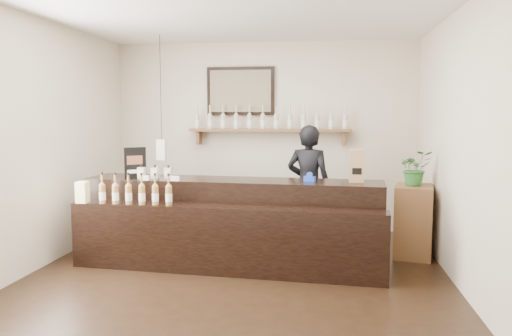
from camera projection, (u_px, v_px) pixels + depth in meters
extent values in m
plane|color=black|center=(235.00, 280.00, 5.21)|extent=(5.00, 5.00, 0.00)
plane|color=beige|center=(264.00, 137.00, 7.52)|extent=(4.50, 0.00, 4.50)
plane|color=beige|center=(147.00, 176.00, 2.60)|extent=(4.50, 0.00, 4.50)
plane|color=beige|center=(29.00, 145.00, 5.37)|extent=(0.00, 5.00, 5.00)
plane|color=beige|center=(466.00, 149.00, 4.75)|extent=(0.00, 5.00, 5.00)
plane|color=white|center=(233.00, 5.00, 4.92)|extent=(5.00, 5.00, 0.00)
cube|color=brown|center=(270.00, 130.00, 7.37)|extent=(2.40, 0.25, 0.04)
cube|color=brown|center=(199.00, 138.00, 7.56)|extent=(0.04, 0.20, 0.20)
cube|color=brown|center=(343.00, 139.00, 7.27)|extent=(0.04, 0.20, 0.20)
cube|color=black|center=(241.00, 91.00, 7.47)|extent=(1.02, 0.04, 0.72)
cube|color=#49402E|center=(240.00, 91.00, 7.45)|extent=(0.92, 0.01, 0.62)
cube|color=white|center=(162.00, 150.00, 6.83)|extent=(0.12, 0.12, 0.28)
cylinder|color=black|center=(161.00, 87.00, 6.74)|extent=(0.01, 0.01, 1.41)
cylinder|color=#B6C4A4|center=(197.00, 122.00, 7.51)|extent=(0.07, 0.07, 0.20)
cone|color=#B6C4A4|center=(197.00, 113.00, 7.50)|extent=(0.07, 0.07, 0.05)
cylinder|color=#B6C4A4|center=(197.00, 109.00, 7.49)|extent=(0.02, 0.02, 0.07)
cylinder|color=gold|center=(197.00, 106.00, 7.49)|extent=(0.03, 0.03, 0.02)
cylinder|color=white|center=(197.00, 123.00, 7.51)|extent=(0.07, 0.07, 0.09)
cylinder|color=#B6C4A4|center=(210.00, 122.00, 7.48)|extent=(0.07, 0.07, 0.20)
cone|color=#B6C4A4|center=(210.00, 113.00, 7.47)|extent=(0.07, 0.07, 0.05)
cylinder|color=#B6C4A4|center=(210.00, 109.00, 7.46)|extent=(0.02, 0.02, 0.07)
cylinder|color=gold|center=(210.00, 106.00, 7.46)|extent=(0.03, 0.03, 0.02)
cylinder|color=white|center=(210.00, 123.00, 7.48)|extent=(0.07, 0.07, 0.09)
cylinder|color=#B6C4A4|center=(223.00, 122.00, 7.46)|extent=(0.07, 0.07, 0.20)
cone|color=#B6C4A4|center=(223.00, 113.00, 7.44)|extent=(0.07, 0.07, 0.05)
cylinder|color=#B6C4A4|center=(223.00, 109.00, 7.44)|extent=(0.02, 0.02, 0.07)
cylinder|color=gold|center=(223.00, 106.00, 7.43)|extent=(0.03, 0.03, 0.02)
cylinder|color=white|center=(223.00, 123.00, 7.46)|extent=(0.07, 0.07, 0.09)
cylinder|color=#B6C4A4|center=(236.00, 122.00, 7.43)|extent=(0.07, 0.07, 0.20)
cone|color=#B6C4A4|center=(236.00, 113.00, 7.41)|extent=(0.07, 0.07, 0.05)
cylinder|color=#B6C4A4|center=(236.00, 109.00, 7.41)|extent=(0.02, 0.02, 0.07)
cylinder|color=gold|center=(236.00, 106.00, 7.40)|extent=(0.03, 0.03, 0.02)
cylinder|color=white|center=(236.00, 123.00, 7.43)|extent=(0.07, 0.07, 0.09)
cylinder|color=#B6C4A4|center=(249.00, 122.00, 7.40)|extent=(0.07, 0.07, 0.20)
cone|color=#B6C4A4|center=(249.00, 113.00, 7.39)|extent=(0.07, 0.07, 0.05)
cylinder|color=#B6C4A4|center=(249.00, 109.00, 7.38)|extent=(0.02, 0.02, 0.07)
cylinder|color=gold|center=(249.00, 106.00, 7.38)|extent=(0.03, 0.03, 0.02)
cylinder|color=white|center=(250.00, 123.00, 7.40)|extent=(0.07, 0.07, 0.09)
cylinder|color=#B6C4A4|center=(263.00, 122.00, 7.37)|extent=(0.07, 0.07, 0.20)
cone|color=#B6C4A4|center=(263.00, 113.00, 7.36)|extent=(0.07, 0.07, 0.05)
cylinder|color=#B6C4A4|center=(263.00, 109.00, 7.35)|extent=(0.02, 0.02, 0.07)
cylinder|color=gold|center=(263.00, 106.00, 7.35)|extent=(0.03, 0.03, 0.02)
cylinder|color=white|center=(263.00, 123.00, 7.38)|extent=(0.07, 0.07, 0.09)
cylinder|color=#B6C4A4|center=(276.00, 122.00, 7.35)|extent=(0.07, 0.07, 0.20)
cone|color=#B6C4A4|center=(276.00, 113.00, 7.33)|extent=(0.07, 0.07, 0.05)
cylinder|color=#B6C4A4|center=(276.00, 109.00, 7.33)|extent=(0.02, 0.02, 0.07)
cylinder|color=gold|center=(276.00, 106.00, 7.32)|extent=(0.03, 0.03, 0.02)
cylinder|color=white|center=(276.00, 123.00, 7.35)|extent=(0.07, 0.07, 0.09)
cylinder|color=#B6C4A4|center=(290.00, 122.00, 7.32)|extent=(0.07, 0.07, 0.20)
cone|color=#B6C4A4|center=(290.00, 113.00, 7.31)|extent=(0.07, 0.07, 0.05)
cylinder|color=#B6C4A4|center=(290.00, 109.00, 7.30)|extent=(0.02, 0.02, 0.07)
cylinder|color=gold|center=(290.00, 106.00, 7.29)|extent=(0.03, 0.03, 0.02)
cylinder|color=white|center=(290.00, 123.00, 7.32)|extent=(0.07, 0.07, 0.09)
cylinder|color=#B6C4A4|center=(304.00, 122.00, 7.29)|extent=(0.07, 0.07, 0.20)
cone|color=#B6C4A4|center=(304.00, 113.00, 7.28)|extent=(0.07, 0.07, 0.05)
cylinder|color=#B6C4A4|center=(304.00, 109.00, 7.27)|extent=(0.02, 0.02, 0.07)
cylinder|color=gold|center=(304.00, 106.00, 7.27)|extent=(0.03, 0.03, 0.02)
cylinder|color=white|center=(303.00, 123.00, 7.29)|extent=(0.07, 0.07, 0.09)
cylinder|color=#B6C4A4|center=(317.00, 122.00, 7.26)|extent=(0.07, 0.07, 0.20)
cone|color=#B6C4A4|center=(317.00, 113.00, 7.25)|extent=(0.07, 0.07, 0.05)
cylinder|color=#B6C4A4|center=(317.00, 109.00, 7.24)|extent=(0.02, 0.02, 0.07)
cylinder|color=gold|center=(317.00, 106.00, 7.24)|extent=(0.03, 0.03, 0.02)
cylinder|color=white|center=(317.00, 123.00, 7.27)|extent=(0.07, 0.07, 0.09)
cylinder|color=#B6C4A4|center=(331.00, 122.00, 7.24)|extent=(0.07, 0.07, 0.20)
cone|color=#B6C4A4|center=(331.00, 113.00, 7.22)|extent=(0.07, 0.07, 0.05)
cylinder|color=#B6C4A4|center=(331.00, 109.00, 7.22)|extent=(0.02, 0.02, 0.07)
cylinder|color=gold|center=(331.00, 106.00, 7.21)|extent=(0.03, 0.03, 0.02)
cylinder|color=white|center=(331.00, 123.00, 7.24)|extent=(0.07, 0.07, 0.09)
cylinder|color=#B6C4A4|center=(345.00, 122.00, 7.21)|extent=(0.07, 0.07, 0.20)
cone|color=#B6C4A4|center=(345.00, 113.00, 7.20)|extent=(0.07, 0.07, 0.05)
cylinder|color=#B6C4A4|center=(345.00, 109.00, 7.19)|extent=(0.02, 0.02, 0.07)
cylinder|color=gold|center=(345.00, 106.00, 7.18)|extent=(0.03, 0.03, 0.02)
cylinder|color=white|center=(345.00, 123.00, 7.21)|extent=(0.07, 0.07, 0.09)
cube|color=black|center=(232.00, 220.00, 5.87)|extent=(3.52, 0.86, 0.97)
cube|color=black|center=(224.00, 240.00, 5.43)|extent=(3.50, 0.55, 0.74)
cube|color=white|center=(145.00, 178.00, 5.73)|extent=(0.10, 0.04, 0.05)
cube|color=white|center=(175.00, 179.00, 5.68)|extent=(0.10, 0.04, 0.05)
cube|color=#EFF193|center=(83.00, 197.00, 5.60)|extent=(0.12, 0.12, 0.12)
cube|color=#EFF193|center=(82.00, 187.00, 5.59)|extent=(0.12, 0.12, 0.12)
cube|color=#B6C4A4|center=(142.00, 173.00, 5.91)|extent=(0.08, 0.08, 0.13)
cube|color=#FDC5D1|center=(140.00, 173.00, 5.86)|extent=(0.07, 0.00, 0.06)
cylinder|color=black|center=(142.00, 166.00, 5.90)|extent=(0.02, 0.02, 0.03)
cube|color=#B6C4A4|center=(155.00, 173.00, 5.88)|extent=(0.08, 0.08, 0.13)
cube|color=#FDC5D1|center=(154.00, 173.00, 5.84)|extent=(0.07, 0.00, 0.06)
cylinder|color=black|center=(155.00, 166.00, 5.88)|extent=(0.02, 0.02, 0.03)
cube|color=#B6C4A4|center=(168.00, 173.00, 5.86)|extent=(0.08, 0.08, 0.13)
cube|color=#FDC5D1|center=(167.00, 174.00, 5.82)|extent=(0.07, 0.00, 0.06)
cylinder|color=black|center=(168.00, 166.00, 5.85)|extent=(0.02, 0.02, 0.03)
cylinder|color=olive|center=(102.00, 194.00, 5.57)|extent=(0.07, 0.07, 0.20)
cone|color=olive|center=(102.00, 183.00, 5.55)|extent=(0.07, 0.07, 0.05)
cylinder|color=olive|center=(102.00, 178.00, 5.55)|extent=(0.02, 0.02, 0.07)
cylinder|color=black|center=(102.00, 173.00, 5.54)|extent=(0.03, 0.03, 0.02)
cylinder|color=white|center=(102.00, 196.00, 5.57)|extent=(0.07, 0.07, 0.09)
cylinder|color=olive|center=(115.00, 195.00, 5.55)|extent=(0.07, 0.07, 0.20)
cone|color=olive|center=(115.00, 183.00, 5.53)|extent=(0.07, 0.07, 0.05)
cylinder|color=olive|center=(115.00, 178.00, 5.53)|extent=(0.02, 0.02, 0.07)
cylinder|color=black|center=(115.00, 174.00, 5.52)|extent=(0.03, 0.03, 0.02)
cylinder|color=white|center=(116.00, 196.00, 5.55)|extent=(0.07, 0.07, 0.09)
cylinder|color=olive|center=(129.00, 195.00, 5.52)|extent=(0.07, 0.07, 0.20)
cone|color=olive|center=(128.00, 183.00, 5.51)|extent=(0.07, 0.07, 0.05)
cylinder|color=olive|center=(128.00, 178.00, 5.50)|extent=(0.02, 0.02, 0.07)
cylinder|color=black|center=(128.00, 174.00, 5.50)|extent=(0.03, 0.03, 0.02)
cylinder|color=white|center=(129.00, 197.00, 5.53)|extent=(0.07, 0.07, 0.09)
cylinder|color=olive|center=(142.00, 195.00, 5.50)|extent=(0.07, 0.07, 0.20)
cone|color=olive|center=(142.00, 184.00, 5.49)|extent=(0.07, 0.07, 0.05)
cylinder|color=olive|center=(142.00, 178.00, 5.48)|extent=(0.02, 0.02, 0.07)
cylinder|color=black|center=(141.00, 174.00, 5.48)|extent=(0.03, 0.03, 0.02)
cylinder|color=white|center=(142.00, 197.00, 5.51)|extent=(0.07, 0.07, 0.09)
cylinder|color=olive|center=(155.00, 195.00, 5.48)|extent=(0.07, 0.07, 0.20)
cone|color=olive|center=(155.00, 184.00, 5.47)|extent=(0.07, 0.07, 0.05)
cylinder|color=olive|center=(155.00, 179.00, 5.46)|extent=(0.02, 0.02, 0.07)
cylinder|color=black|center=(155.00, 174.00, 5.46)|extent=(0.03, 0.03, 0.02)
cylinder|color=white|center=(155.00, 197.00, 5.48)|extent=(0.07, 0.07, 0.09)
cylinder|color=olive|center=(169.00, 196.00, 5.46)|extent=(0.07, 0.07, 0.20)
cone|color=olive|center=(169.00, 184.00, 5.45)|extent=(0.07, 0.07, 0.05)
cylinder|color=olive|center=(169.00, 179.00, 5.44)|extent=(0.02, 0.02, 0.07)
cylinder|color=black|center=(168.00, 175.00, 5.44)|extent=(0.03, 0.03, 0.02)
cylinder|color=white|center=(169.00, 198.00, 5.46)|extent=(0.07, 0.07, 0.09)
cube|color=black|center=(135.00, 163.00, 5.94)|extent=(0.22, 0.17, 0.37)
cube|color=brown|center=(135.00, 160.00, 5.93)|extent=(0.15, 0.12, 0.10)
cube|color=white|center=(135.00, 171.00, 5.94)|extent=(0.15, 0.12, 0.04)
cube|color=#976D49|center=(357.00, 166.00, 5.56)|extent=(0.17, 0.13, 0.36)
cube|color=black|center=(357.00, 171.00, 5.50)|extent=(0.10, 0.01, 0.07)
cube|color=#1839AA|center=(310.00, 179.00, 5.62)|extent=(0.14, 0.09, 0.06)
cylinder|color=#1839AA|center=(310.00, 175.00, 5.61)|extent=(0.07, 0.05, 0.07)
cube|color=brown|center=(413.00, 221.00, 6.09)|extent=(0.54, 0.67, 0.87)
imported|color=#29682B|center=(415.00, 168.00, 6.02)|extent=(0.45, 0.41, 0.43)
imported|color=black|center=(309.00, 178.00, 6.54)|extent=(0.74, 0.57, 1.81)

